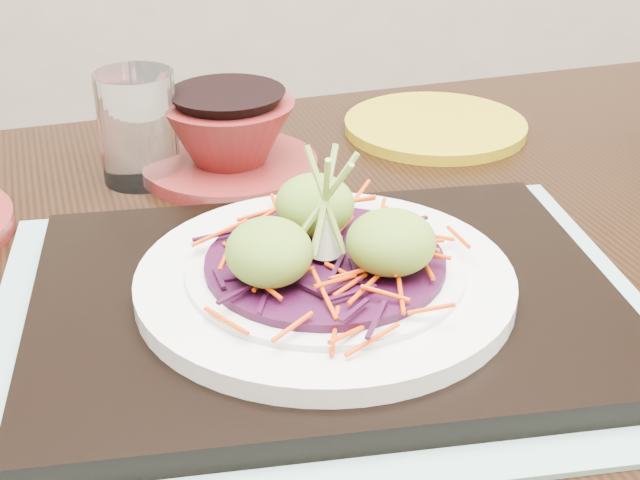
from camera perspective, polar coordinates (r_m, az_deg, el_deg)
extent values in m
cube|color=black|center=(0.64, -2.48, -4.84)|extent=(1.29, 0.96, 0.04)
cube|color=black|center=(1.32, 16.90, -6.40)|extent=(0.07, 0.07, 0.70)
cube|color=#83AA9F|center=(0.61, 0.31, -4.76)|extent=(0.45, 0.35, 0.00)
cube|color=black|center=(0.60, 0.32, -3.90)|extent=(0.39, 0.29, 0.02)
cylinder|color=silver|center=(0.59, 0.32, -2.63)|extent=(0.25, 0.25, 0.01)
cylinder|color=silver|center=(0.59, 0.32, -1.92)|extent=(0.18, 0.18, 0.01)
cylinder|color=#370B27|center=(0.58, 0.32, -1.43)|extent=(0.16, 0.16, 0.01)
ellipsoid|color=olive|center=(0.55, -3.26, -0.80)|extent=(0.06, 0.06, 0.04)
ellipsoid|color=olive|center=(0.56, 4.58, -0.17)|extent=(0.06, 0.06, 0.04)
ellipsoid|color=olive|center=(0.61, -0.32, 2.26)|extent=(0.06, 0.06, 0.04)
cylinder|color=white|center=(0.81, -11.56, 7.09)|extent=(0.09, 0.09, 0.10)
cylinder|color=maroon|center=(0.82, -5.75, 4.73)|extent=(0.19, 0.19, 0.01)
cylinder|color=#AE9313|center=(0.92, 7.38, 7.25)|extent=(0.25, 0.25, 0.01)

